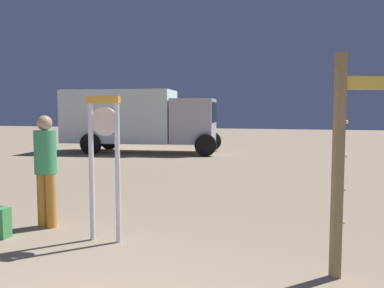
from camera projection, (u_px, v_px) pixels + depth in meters
The scene contains 5 objects.
standing_clock at pixel (104, 152), 5.52m from camera, with size 0.49×0.10×2.05m.
arrow_sign at pixel (369, 130), 4.28m from camera, with size 1.04×0.51×2.46m.
person_near_clock at pixel (46, 165), 6.23m from camera, with size 0.34×0.34×1.78m.
backpack at pixel (0, 223), 5.76m from camera, with size 0.27×0.23×0.44m.
box_truck_near at pixel (137, 118), 17.80m from camera, with size 7.18×3.16×2.79m.
Camera 1 is at (1.71, -2.30, 1.84)m, focal length 36.95 mm.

